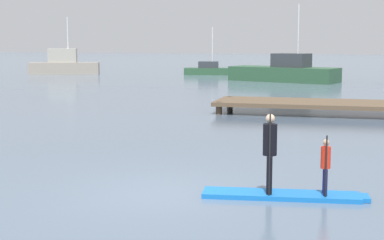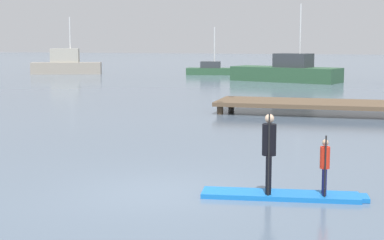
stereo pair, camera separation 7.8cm
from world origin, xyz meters
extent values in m
plane|color=slate|center=(0.00, 0.00, 0.00)|extent=(240.00, 240.00, 0.00)
cube|color=blue|center=(2.62, 0.20, 0.05)|extent=(3.35, 1.08, 0.10)
cube|color=blue|center=(4.30, 0.39, 0.05)|extent=(0.29, 0.52, 0.09)
cylinder|color=black|center=(2.36, 0.34, 0.50)|extent=(0.12, 0.12, 0.80)
cylinder|color=black|center=(2.39, 0.00, 0.50)|extent=(0.12, 0.12, 0.80)
cylinder|color=black|center=(2.37, 0.17, 1.23)|extent=(0.33, 0.33, 0.66)
sphere|color=beige|center=(2.37, 0.17, 1.67)|extent=(0.19, 0.19, 0.19)
cylinder|color=black|center=(2.40, -0.05, 0.95)|extent=(0.03, 0.03, 1.71)
cube|color=black|center=(2.40, -0.05, 0.19)|extent=(0.05, 0.14, 0.18)
cylinder|color=#19194C|center=(3.51, 0.42, 0.38)|extent=(0.08, 0.08, 0.55)
cylinder|color=#19194C|center=(3.53, 0.18, 0.38)|extent=(0.08, 0.08, 0.55)
cylinder|color=red|center=(3.52, 0.30, 0.88)|extent=(0.23, 0.23, 0.46)
sphere|color=tan|center=(3.52, 0.30, 1.20)|extent=(0.13, 0.13, 0.13)
cylinder|color=black|center=(3.54, 0.13, 0.73)|extent=(0.03, 0.03, 1.27)
cube|color=black|center=(3.54, 0.13, 0.19)|extent=(0.05, 0.14, 0.18)
cube|color=#2D5638|center=(-0.97, 35.37, 0.56)|extent=(8.84, 5.30, 1.12)
cube|color=#33383D|center=(-0.37, 35.17, 1.65)|extent=(3.11, 2.69, 1.06)
cylinder|color=silver|center=(0.12, 34.99, 4.05)|extent=(0.12, 0.12, 3.75)
cube|color=#2D5638|center=(-8.31, 42.67, 0.31)|extent=(5.19, 2.23, 0.62)
cube|color=#33383D|center=(-8.61, 42.62, 0.92)|extent=(1.96, 1.45, 0.59)
cylinder|color=silver|center=(-8.26, 42.67, 2.79)|extent=(0.12, 0.12, 3.15)
cube|color=#9E9384|center=(-21.93, 40.22, 0.55)|extent=(6.58, 3.39, 1.09)
cube|color=#B2AD9E|center=(-22.05, 40.18, 1.74)|extent=(2.83, 1.89, 1.29)
cylinder|color=silver|center=(-21.55, 40.34, 3.85)|extent=(0.12, 0.12, 2.92)
cube|color=brown|center=(2.62, 15.13, 0.45)|extent=(8.99, 3.17, 0.18)
cylinder|color=#473828|center=(-1.57, 13.84, 0.27)|extent=(0.28, 0.28, 0.54)
cylinder|color=#473828|center=(-1.57, 16.41, 0.27)|extent=(0.28, 0.28, 0.54)
camera|label=1|loc=(3.92, -12.43, 3.33)|focal=57.22mm
camera|label=2|loc=(3.99, -12.41, 3.33)|focal=57.22mm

